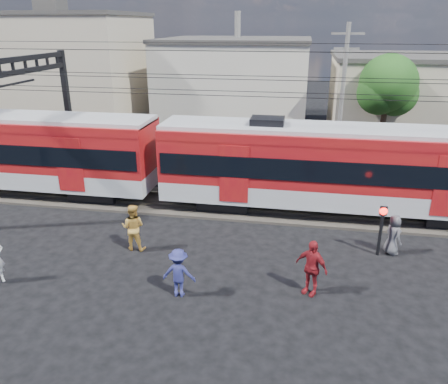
% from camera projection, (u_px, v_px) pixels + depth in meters
% --- Properties ---
extents(ground, '(120.00, 120.00, 0.00)m').
position_uv_depth(ground, '(172.00, 300.00, 14.21)').
color(ground, black).
rests_on(ground, ground).
extents(track_bed, '(70.00, 3.40, 0.12)m').
position_uv_depth(track_bed, '(218.00, 205.00, 21.53)').
color(track_bed, '#2D2823').
rests_on(track_bed, ground).
extents(rail_near, '(70.00, 0.12, 0.12)m').
position_uv_depth(rail_near, '(215.00, 208.00, 20.80)').
color(rail_near, '#59544C').
rests_on(rail_near, track_bed).
extents(rail_far, '(70.00, 0.12, 0.12)m').
position_uv_depth(rail_far, '(221.00, 197.00, 22.17)').
color(rail_far, '#59544C').
rests_on(rail_far, track_bed).
extents(commuter_train, '(50.30, 3.08, 4.17)m').
position_uv_depth(commuter_train, '(341.00, 166.00, 19.74)').
color(commuter_train, black).
rests_on(commuter_train, ground).
extents(catenary, '(70.00, 9.30, 7.52)m').
position_uv_depth(catenary, '(43.00, 96.00, 21.13)').
color(catenary, black).
rests_on(catenary, ground).
extents(building_west, '(14.28, 10.20, 9.30)m').
position_uv_depth(building_west, '(59.00, 71.00, 37.37)').
color(building_west, '#B7A78C').
rests_on(building_west, ground).
extents(building_midwest, '(12.24, 12.24, 7.30)m').
position_uv_depth(building_midwest, '(237.00, 82.00, 38.00)').
color(building_midwest, '#BCB6A5').
rests_on(building_midwest, ground).
extents(building_mideast, '(16.32, 10.20, 6.30)m').
position_uv_depth(building_mideast, '(441.00, 98.00, 32.78)').
color(building_mideast, '#B7A78C').
rests_on(building_mideast, ground).
extents(utility_pole_mid, '(1.80, 0.24, 8.50)m').
position_uv_depth(utility_pole_mid, '(342.00, 95.00, 25.35)').
color(utility_pole_mid, slate).
rests_on(utility_pole_mid, ground).
extents(tree_near, '(3.82, 3.64, 6.72)m').
position_uv_depth(tree_near, '(391.00, 87.00, 27.61)').
color(tree_near, '#382619').
rests_on(tree_near, ground).
extents(pedestrian_b, '(0.93, 0.73, 1.90)m').
position_uv_depth(pedestrian_b, '(133.00, 227.00, 17.11)').
color(pedestrian_b, gold).
rests_on(pedestrian_b, ground).
extents(pedestrian_c, '(1.09, 0.63, 1.69)m').
position_uv_depth(pedestrian_c, '(179.00, 273.00, 14.17)').
color(pedestrian_c, navy).
rests_on(pedestrian_c, ground).
extents(pedestrian_d, '(1.22, 0.98, 1.95)m').
position_uv_depth(pedestrian_d, '(311.00, 267.00, 14.25)').
color(pedestrian_d, maroon).
rests_on(pedestrian_d, ground).
extents(pedestrian_e, '(0.82, 0.94, 1.61)m').
position_uv_depth(pedestrian_e, '(393.00, 235.00, 16.81)').
color(pedestrian_e, '#4F4F54').
rests_on(pedestrian_e, ground).
extents(crossing_signal, '(0.30, 0.30, 2.05)m').
position_uv_depth(crossing_signal, '(382.00, 222.00, 16.48)').
color(crossing_signal, black).
rests_on(crossing_signal, ground).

